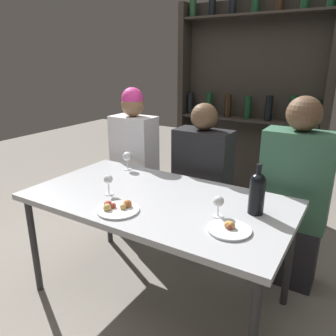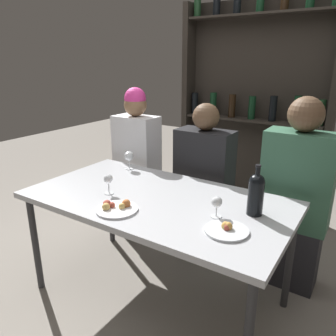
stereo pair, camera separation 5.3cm
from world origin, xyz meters
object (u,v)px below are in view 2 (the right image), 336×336
wine_bottle (256,193)px  food_plate_1 (116,208)px  seated_person_left (137,166)px  wine_glass_0 (129,157)px  food_plate_0 (227,229)px  seated_person_center (204,188)px  wine_glass_1 (108,180)px  seated_person_right (294,202)px  wine_glass_2 (217,203)px

wine_bottle → food_plate_1: size_ratio=1.20×
wine_bottle → seated_person_left: size_ratio=0.21×
wine_glass_0 → food_plate_1: size_ratio=0.59×
food_plate_0 → seated_person_center: seated_person_center is taller
wine_glass_1 → seated_person_right: (0.95, 0.74, -0.19)m
wine_glass_2 → food_plate_1: size_ratio=0.50×
food_plate_0 → seated_person_left: (-1.17, 0.79, -0.10)m
wine_bottle → seated_person_center: seated_person_center is taller
seated_person_left → food_plate_0: bearing=-34.0°
wine_glass_0 → food_plate_0: bearing=-25.7°
wine_bottle → seated_person_center: size_ratio=0.23×
wine_glass_1 → food_plate_0: 0.81m
wine_glass_1 → seated_person_left: size_ratio=0.10×
wine_glass_0 → seated_person_right: (1.15, 0.31, -0.20)m
seated_person_right → wine_glass_2: bearing=-111.1°
food_plate_1 → seated_person_left: (-0.56, 0.90, -0.11)m
food_plate_0 → wine_glass_1: bearing=177.1°
wine_glass_1 → food_plate_0: bearing=-2.9°
wine_glass_2 → wine_glass_1: bearing=-174.1°
wine_bottle → food_plate_0: (-0.05, -0.25, -0.11)m
food_plate_0 → seated_person_center: size_ratio=0.18×
food_plate_0 → seated_person_right: size_ratio=0.17×
food_plate_1 → seated_person_right: (0.76, 0.90, -0.12)m
food_plate_1 → seated_person_center: bearing=84.2°
wine_glass_2 → food_plate_0: 0.17m
seated_person_left → seated_person_center: seated_person_left is taller
wine_bottle → food_plate_0: size_ratio=1.29×
wine_glass_2 → seated_person_center: bearing=121.3°
wine_glass_0 → wine_glass_1: wine_glass_0 is taller
wine_glass_2 → food_plate_0: wine_glass_2 is taller
wine_glass_0 → wine_glass_1: bearing=-65.7°
wine_glass_2 → food_plate_1: (-0.50, -0.23, -0.07)m
seated_person_left → seated_person_center: 0.65m
wine_bottle → seated_person_center: bearing=136.8°
wine_bottle → seated_person_left: bearing=156.4°
wine_glass_0 → seated_person_center: 0.62m
wine_glass_2 → food_plate_1: bearing=-155.7°
wine_glass_2 → seated_person_center: 0.82m
wine_glass_2 → seated_person_left: bearing=147.6°
food_plate_0 → seated_person_center: (-0.52, 0.79, -0.16)m
food_plate_1 → wine_glass_2: bearing=24.3°
food_plate_1 → seated_person_left: 1.06m
wine_bottle → food_plate_0: 0.28m
wine_glass_2 → seated_person_right: seated_person_right is taller
seated_person_center → seated_person_right: size_ratio=0.93×
seated_person_left → wine_glass_1: bearing=-63.9°
wine_glass_2 → food_plate_1: 0.55m
wine_bottle → food_plate_1: bearing=-151.0°
food_plate_0 → seated_person_left: bearing=146.0°
wine_glass_1 → seated_person_right: bearing=38.0°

